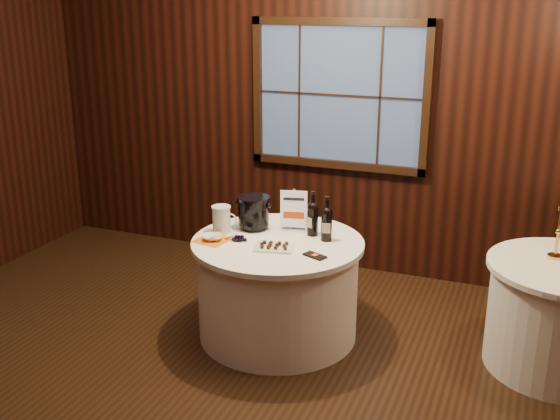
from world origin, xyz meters
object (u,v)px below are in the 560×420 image
at_px(cracker_bowl, 213,237).
at_px(brass_candlestick, 557,239).
at_px(main_table, 278,288).
at_px(glass_pitcher, 222,219).
at_px(port_bottle_left, 313,216).
at_px(port_bottle_right, 327,222).
at_px(ice_bucket, 254,212).
at_px(grape_bunch, 239,239).
at_px(sign_stand, 294,216).
at_px(chocolate_box, 315,256).
at_px(chocolate_plate, 274,247).

distance_m(cracker_bowl, brass_candlestick, 2.42).
distance_m(main_table, cracker_bowl, 0.63).
height_order(glass_pitcher, brass_candlestick, brass_candlestick).
bearing_deg(port_bottle_left, port_bottle_right, -3.78).
xyz_separation_m(ice_bucket, cracker_bowl, (-0.18, -0.35, -0.11)).
distance_m(port_bottle_right, grape_bunch, 0.66).
xyz_separation_m(main_table, ice_bucket, (-0.27, 0.17, 0.52)).
distance_m(sign_stand, brass_candlestick, 1.88).
relative_size(sign_stand, glass_pitcher, 1.56).
bearing_deg(sign_stand, main_table, -109.53).
distance_m(port_bottle_right, ice_bucket, 0.60).
xyz_separation_m(port_bottle_left, brass_candlestick, (1.70, 0.20, -0.01)).
height_order(main_table, port_bottle_right, port_bottle_right).
distance_m(port_bottle_right, chocolate_box, 0.36).
bearing_deg(sign_stand, grape_bunch, -140.64).
relative_size(chocolate_plate, grape_bunch, 1.70).
relative_size(port_bottle_right, glass_pitcher, 1.60).
distance_m(main_table, ice_bucket, 0.61).
distance_m(chocolate_plate, glass_pitcher, 0.53).
bearing_deg(chocolate_plate, chocolate_box, -5.38).
height_order(sign_stand, ice_bucket, sign_stand).
relative_size(port_bottle_left, cracker_bowl, 2.34).
height_order(ice_bucket, chocolate_box, ice_bucket).
height_order(main_table, grape_bunch, grape_bunch).
bearing_deg(brass_candlestick, ice_bucket, -173.86).
bearing_deg(port_bottle_right, glass_pitcher, 175.22).
bearing_deg(grape_bunch, brass_candlestick, 13.74).
bearing_deg(sign_stand, cracker_bowl, -151.26).
relative_size(chocolate_plate, chocolate_box, 1.91).
xyz_separation_m(cracker_bowl, brass_candlestick, (2.35, 0.58, 0.11)).
bearing_deg(glass_pitcher, brass_candlestick, 0.97).
bearing_deg(grape_bunch, main_table, 25.05).
height_order(port_bottle_right, brass_candlestick, brass_candlestick).
height_order(main_table, chocolate_box, chocolate_box).
xyz_separation_m(main_table, cracker_bowl, (-0.45, -0.17, 0.40)).
height_order(sign_stand, glass_pitcher, sign_stand).
bearing_deg(chocolate_box, main_table, 174.25).
relative_size(main_table, chocolate_box, 7.92).
distance_m(main_table, port_bottle_left, 0.60).
height_order(sign_stand, port_bottle_left, port_bottle_left).
relative_size(main_table, glass_pitcher, 6.05).
bearing_deg(ice_bucket, cracker_bowl, -117.04).
bearing_deg(port_bottle_left, main_table, -110.68).
distance_m(glass_pitcher, cracker_bowl, 0.19).
bearing_deg(sign_stand, glass_pitcher, -165.30).
bearing_deg(port_bottle_right, chocolate_box, -100.28).
xyz_separation_m(sign_stand, ice_bucket, (-0.30, -0.08, 0.02)).
height_order(ice_bucket, cracker_bowl, ice_bucket).
height_order(port_bottle_left, brass_candlestick, brass_candlestick).
relative_size(sign_stand, cracker_bowl, 2.24).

